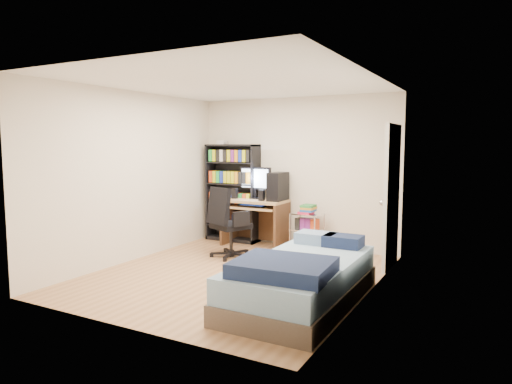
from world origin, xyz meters
The scene contains 7 objects.
room centered at (0.00, 0.00, 1.25)m, with size 3.58×4.08×2.58m.
media_shelf centered at (-1.15, 1.84, 0.89)m, with size 0.97×0.32×1.79m.
computer_desk centered at (-0.49, 1.71, 0.72)m, with size 1.06×0.61×1.33m.
office_chair centered at (-0.57, 0.76, 0.35)m, with size 0.84×0.84×1.08m.
wire_cart centered at (0.35, 1.66, 0.50)m, with size 0.52×0.41×0.77m.
bed centered at (1.19, -0.60, 0.27)m, with size 1.08×2.16×0.62m.
door centered at (1.72, 1.35, 1.00)m, with size 0.12×0.80×2.00m.
Camera 1 is at (3.05, -5.06, 1.72)m, focal length 32.00 mm.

